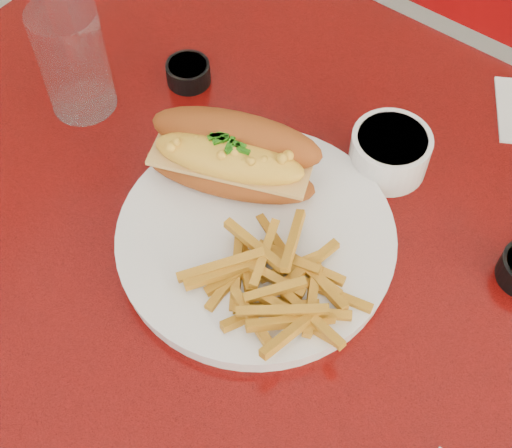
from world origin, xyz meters
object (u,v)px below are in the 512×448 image
Objects in this scene: fork at (294,260)px; water_tumbler at (73,61)px; dinner_plate at (256,238)px; mac_hoagie at (232,156)px; diner_table at (315,321)px; sauce_cup_left at (188,72)px; gravy_ramekin at (390,151)px.

fork is 1.03× the size of water_tumbler.
mac_hoagie is at bearing 146.15° from dinner_plate.
diner_table is 8.72× the size of water_tumbler.
sauce_cup_left is at bearing 76.55° from fork.
mac_hoagie is at bearing -132.63° from gravy_ramekin.
fork is at bearing -6.23° from water_tumbler.
sauce_cup_left is 0.14m from water_tumbler.
dinner_plate is 0.19m from gravy_ramekin.
mac_hoagie is at bearing 83.21° from fork.
mac_hoagie is 0.23m from water_tumbler.
diner_table is 0.24m from gravy_ramekin.
mac_hoagie reaches higher than dinner_plate.
fork is at bearing -43.41° from mac_hoagie.
water_tumbler is (-0.23, -0.01, 0.01)m from mac_hoagie.
sauce_cup_left is (-0.27, -0.03, -0.01)m from gravy_ramekin.
fork is 0.18m from gravy_ramekin.
fork is 0.35m from water_tumbler.
gravy_ramekin is (-0.01, 0.14, 0.19)m from diner_table.
diner_table is 11.80× the size of gravy_ramekin.
diner_table is 3.20× the size of dinner_plate.
dinner_plate is 0.05m from fork.
dinner_plate is at bearing -55.47° from mac_hoagie.
water_tumbler is (-0.30, 0.04, 0.06)m from dinner_plate.
dinner_plate is at bearing -107.09° from gravy_ramekin.
fork is at bearing -91.30° from gravy_ramekin.
sauce_cup_left is (-0.15, 0.10, -0.04)m from mac_hoagie.
gravy_ramekin is 0.28m from sauce_cup_left.
gravy_ramekin is at bearing 25.75° from mac_hoagie.
mac_hoagie is 0.13m from fork.
gravy_ramekin is at bearing 7.20° from sauce_cup_left.
mac_hoagie is 1.51× the size of water_tumbler.
gravy_ramekin reaches higher than dinner_plate.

